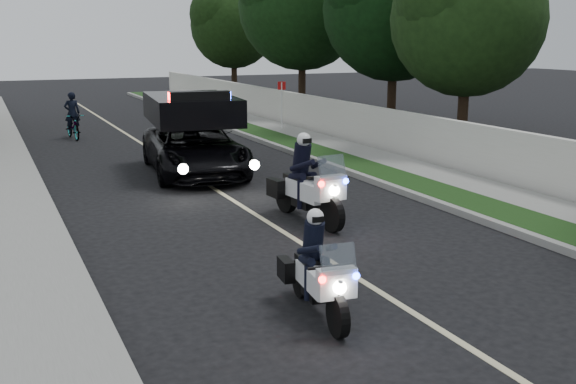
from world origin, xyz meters
name	(u,v)px	position (x,y,z in m)	size (l,w,h in m)	color
ground	(416,315)	(0.00, 0.00, 0.00)	(120.00, 120.00, 0.00)	black
curb_right	(336,167)	(4.10, 10.00, 0.07)	(0.20, 60.00, 0.15)	gray
grass_verge	(356,165)	(4.80, 10.00, 0.08)	(1.20, 60.00, 0.16)	#193814
sidewalk_right	(393,162)	(6.10, 10.00, 0.08)	(1.40, 60.00, 0.16)	gray
property_wall	(421,139)	(7.10, 10.00, 0.75)	(0.22, 60.00, 1.50)	beige
curb_left	(43,193)	(-4.10, 10.00, 0.07)	(0.20, 60.00, 0.15)	gray
lane_marking	(203,181)	(0.00, 10.00, 0.00)	(0.12, 50.00, 0.01)	#BFB78C
police_moto_left	(317,315)	(-1.26, 0.60, 0.00)	(0.63, 1.79, 1.52)	silver
police_moto_right	(307,221)	(0.80, 5.16, 0.00)	(0.78, 2.22, 1.89)	silver
police_suv	(195,174)	(0.13, 11.11, 0.00)	(2.48, 5.35, 2.60)	black
bicycle	(74,139)	(-2.11, 19.79, 0.00)	(0.64, 1.82, 0.95)	black
cyclist	(74,139)	(-2.11, 19.79, 0.00)	(0.58, 0.38, 1.60)	black
sign_post	(282,132)	(6.00, 18.23, 0.00)	(0.33, 0.33, 2.14)	#A80C20
tree_right_b	(461,151)	(9.69, 11.27, 0.00)	(5.15, 5.15, 8.59)	#1B3913
tree_right_c	(390,132)	(10.02, 16.22, 0.00)	(5.78, 5.78, 9.63)	black
tree_right_d	(302,116)	(9.33, 23.25, 0.00)	(6.21, 6.21, 10.34)	#143612
tree_right_e	(235,99)	(9.56, 33.69, 0.00)	(5.33, 5.33, 8.88)	#173310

